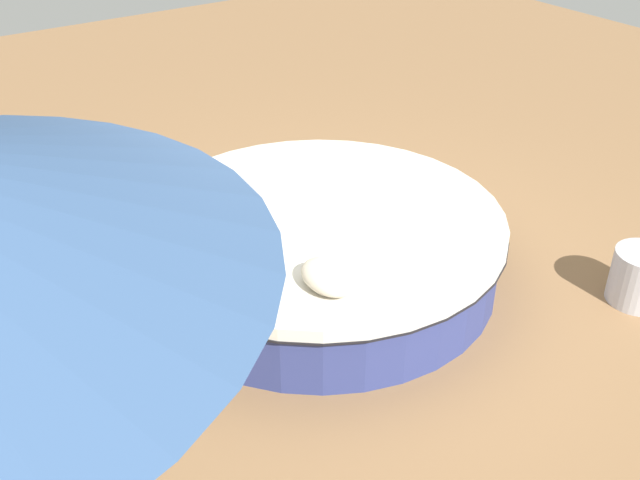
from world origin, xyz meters
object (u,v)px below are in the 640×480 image
Objects in this scene: throw_pillow_0 at (215,179)px; throw_pillow_2 at (329,277)px; throw_pillow_1 at (203,242)px; round_bed at (320,245)px.

throw_pillow_2 reaches higher than throw_pillow_0.
throw_pillow_1 is (0.79, -0.50, 0.00)m from throw_pillow_0.
throw_pillow_0 is (-0.82, -0.43, 0.34)m from round_bed.
throw_pillow_1 is 0.93m from throw_pillow_2.
round_bed is 4.98× the size of throw_pillow_0.
throw_pillow_2 is (0.78, -0.47, 0.34)m from round_bed.
throw_pillow_0 is 1.28× the size of throw_pillow_2.
throw_pillow_2 is (1.60, -0.04, 0.00)m from throw_pillow_0.
round_bed is 0.99m from throw_pillow_1.
throw_pillow_2 is (0.81, 0.46, -0.00)m from throw_pillow_1.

